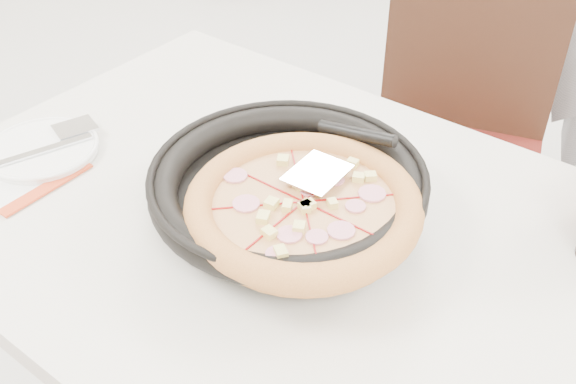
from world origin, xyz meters
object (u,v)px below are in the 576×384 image
Objects in this scene: pizza_pan at (288,196)px; chair_far at (447,161)px; main_table at (295,376)px; pizza at (303,214)px; side_plate at (42,150)px.

chair_far is at bearing 92.30° from pizza_pan.
main_table is 1.26× the size of chair_far.
chair_far reaches higher than main_table.
chair_far reaches higher than pizza.
main_table is 0.44m from pizza.
pizza_pan reaches higher than side_plate.
pizza reaches higher than side_plate.
chair_far reaches higher than side_plate.
pizza reaches higher than pizza_pan.
pizza_pan is at bearing 15.60° from side_plate.
pizza_pan is at bearing -177.65° from main_table.
chair_far is at bearing 96.70° from pizza.
side_plate is at bearing -164.40° from pizza_pan.
main_table is 0.67m from chair_far.
pizza is 1.58× the size of side_plate.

